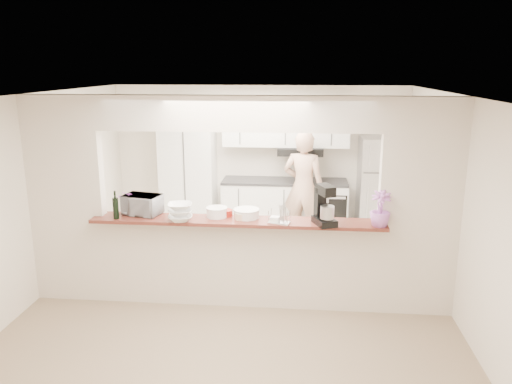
# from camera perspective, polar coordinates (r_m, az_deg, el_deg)

# --- Properties ---
(floor) EXTENTS (6.00, 6.00, 0.00)m
(floor) POSITION_cam_1_polar(r_m,az_deg,el_deg) (6.23, -2.02, -12.63)
(floor) COLOR gray
(floor) RESTS_ON ground
(tile_overlay) EXTENTS (5.00, 2.90, 0.01)m
(tile_overlay) POSITION_cam_1_polar(r_m,az_deg,el_deg) (7.63, -0.53, -7.37)
(tile_overlay) COLOR silver
(tile_overlay) RESTS_ON floor
(partition) EXTENTS (5.00, 0.15, 2.50)m
(partition) POSITION_cam_1_polar(r_m,az_deg,el_deg) (5.71, -2.14, 0.76)
(partition) COLOR silver
(partition) RESTS_ON floor
(bar_counter) EXTENTS (3.40, 0.38, 1.09)m
(bar_counter) POSITION_cam_1_polar(r_m,az_deg,el_deg) (5.98, -2.07, -7.73)
(bar_counter) COLOR silver
(bar_counter) RESTS_ON floor
(kitchen_cabinets) EXTENTS (3.15, 0.62, 2.25)m
(kitchen_cabinets) POSITION_cam_1_polar(r_m,az_deg,el_deg) (8.48, -0.98, 1.70)
(kitchen_cabinets) COLOR silver
(kitchen_cabinets) RESTS_ON floor
(refrigerator) EXTENTS (0.75, 0.70, 1.70)m
(refrigerator) POSITION_cam_1_polar(r_m,az_deg,el_deg) (8.49, 14.14, 0.42)
(refrigerator) COLOR silver
(refrigerator) RESTS_ON floor
(flower_left) EXTENTS (0.33, 0.32, 0.29)m
(flower_left) POSITION_cam_1_polar(r_m,az_deg,el_deg) (6.12, -14.22, -1.13)
(flower_left) COLOR #EB7CCD
(flower_left) RESTS_ON bar_counter
(wine_bottle_a) EXTENTS (0.07, 0.07, 0.33)m
(wine_bottle_a) POSITION_cam_1_polar(r_m,az_deg,el_deg) (5.98, -15.74, -1.76)
(wine_bottle_a) COLOR black
(wine_bottle_a) RESTS_ON bar_counter
(wine_bottle_b) EXTENTS (0.06, 0.06, 0.31)m
(wine_bottle_b) POSITION_cam_1_polar(r_m,az_deg,el_deg) (5.98, -15.73, -1.84)
(wine_bottle_b) COLOR black
(wine_bottle_b) RESTS_ON bar_counter
(toaster_oven) EXTENTS (0.48, 0.38, 0.24)m
(toaster_oven) POSITION_cam_1_polar(r_m,az_deg,el_deg) (6.08, -12.87, -1.42)
(toaster_oven) COLOR #B2B1B6
(toaster_oven) RESTS_ON bar_counter
(serving_bowls) EXTENTS (0.33, 0.33, 0.20)m
(serving_bowls) POSITION_cam_1_polar(r_m,az_deg,el_deg) (5.74, -8.68, -2.33)
(serving_bowls) COLOR white
(serving_bowls) RESTS_ON bar_counter
(plate_stack_a) EXTENTS (0.25, 0.25, 0.12)m
(plate_stack_a) POSITION_cam_1_polar(r_m,az_deg,el_deg) (5.86, -4.50, -2.31)
(plate_stack_a) COLOR white
(plate_stack_a) RESTS_ON bar_counter
(plate_stack_b) EXTENTS (0.30, 0.30, 0.11)m
(plate_stack_b) POSITION_cam_1_polar(r_m,az_deg,el_deg) (5.82, -1.10, -2.45)
(plate_stack_b) COLOR white
(plate_stack_b) RESTS_ON bar_counter
(red_bowl) EXTENTS (0.16, 0.16, 0.07)m
(red_bowl) POSITION_cam_1_polar(r_m,az_deg,el_deg) (5.90, -3.46, -2.40)
(red_bowl) COLOR maroon
(red_bowl) RESTS_ON bar_counter
(tan_bowl) EXTENTS (0.17, 0.17, 0.08)m
(tan_bowl) POSITION_cam_1_polar(r_m,az_deg,el_deg) (5.77, -1.66, -2.74)
(tan_bowl) COLOR beige
(tan_bowl) RESTS_ON bar_counter
(utensil_caddy) EXTENTS (0.26, 0.18, 0.22)m
(utensil_caddy) POSITION_cam_1_polar(r_m,az_deg,el_deg) (5.60, 2.66, -2.68)
(utensil_caddy) COLOR silver
(utensil_caddy) RESTS_ON bar_counter
(stand_mixer) EXTENTS (0.29, 0.35, 0.45)m
(stand_mixer) POSITION_cam_1_polar(r_m,az_deg,el_deg) (5.59, 7.81, -1.68)
(stand_mixer) COLOR black
(stand_mixer) RESTS_ON bar_counter
(flower_right) EXTENTS (0.24, 0.24, 0.40)m
(flower_right) POSITION_cam_1_polar(r_m,az_deg,el_deg) (5.64, 14.03, -1.87)
(flower_right) COLOR #C670D1
(flower_right) RESTS_ON bar_counter
(person) EXTENTS (0.76, 0.60, 1.83)m
(person) POSITION_cam_1_polar(r_m,az_deg,el_deg) (8.03, 5.44, 0.47)
(person) COLOR tan
(person) RESTS_ON floor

